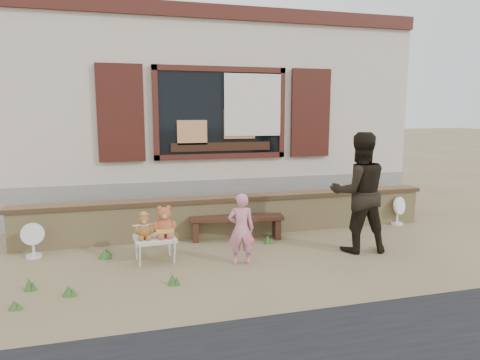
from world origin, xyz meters
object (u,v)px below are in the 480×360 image
object	(u,v)px
folding_chair	(155,240)
teddy_bear_left	(144,226)
teddy_bear_right	(164,221)
child	(241,229)
adult	(359,192)
bench	(237,222)

from	to	relation	value
folding_chair	teddy_bear_left	world-z (taller)	teddy_bear_left
teddy_bear_right	child	xyz separation A→B (m)	(1.00, -0.44, -0.07)
folding_chair	teddy_bear_left	bearing A→B (deg)	180.00
folding_chair	teddy_bear_right	world-z (taller)	teddy_bear_right
folding_chair	teddy_bear_left	distance (m)	0.26
child	adult	bearing A→B (deg)	-167.84
teddy_bear_right	child	world-z (taller)	child
teddy_bear_left	adult	size ratio (longest dim) A/B	0.20
folding_chair	child	bearing A→B (deg)	-25.13
teddy_bear_left	adult	xyz separation A→B (m)	(3.12, -0.32, 0.37)
bench	child	bearing A→B (deg)	-93.16
bench	adult	bearing A→B (deg)	-24.16
bench	child	xyz separation A→B (m)	(-0.23, -1.12, 0.21)
adult	child	bearing A→B (deg)	12.19
folding_chair	teddy_bear_left	size ratio (longest dim) A/B	1.63
bench	teddy_bear_right	xyz separation A→B (m)	(-1.23, -0.69, 0.28)
child	bench	bearing A→B (deg)	-92.42
teddy_bear_right	child	size ratio (longest dim) A/B	0.46
teddy_bear_left	teddy_bear_right	bearing A→B (deg)	-0.00
teddy_bear_left	teddy_bear_right	world-z (taller)	teddy_bear_right
bench	folding_chair	size ratio (longest dim) A/B	2.62
bench	folding_chair	xyz separation A→B (m)	(-1.37, -0.70, 0.02)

